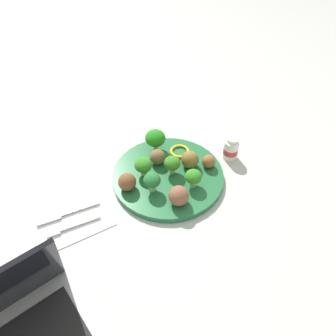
% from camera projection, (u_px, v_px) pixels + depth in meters
% --- Properties ---
extents(ground_plane, '(4.00, 4.00, 0.00)m').
position_uv_depth(ground_plane, '(168.00, 178.00, 0.80)').
color(ground_plane, '#B2B2AD').
extents(plate, '(0.28, 0.28, 0.02)m').
position_uv_depth(plate, '(168.00, 176.00, 0.80)').
color(plate, '#236638').
rests_on(plate, ground_plane).
extents(broccoli_floret_near_rim, '(0.04, 0.04, 0.05)m').
position_uv_depth(broccoli_floret_near_rim, '(193.00, 177.00, 0.74)').
color(broccoli_floret_near_rim, '#A1C577').
rests_on(broccoli_floret_near_rim, plate).
extents(broccoli_floret_front_left, '(0.04, 0.04, 0.05)m').
position_uv_depth(broccoli_floret_front_left, '(152.00, 181.00, 0.73)').
color(broccoli_floret_front_left, '#90CC72').
rests_on(broccoli_floret_front_left, plate).
extents(broccoli_floret_mid_right, '(0.04, 0.04, 0.05)m').
position_uv_depth(broccoli_floret_mid_right, '(143.00, 165.00, 0.77)').
color(broccoli_floret_mid_right, '#A1C168').
rests_on(broccoli_floret_mid_right, plate).
extents(broccoli_floret_back_left, '(0.04, 0.04, 0.05)m').
position_uv_depth(broccoli_floret_back_left, '(173.00, 164.00, 0.77)').
color(broccoli_floret_back_left, '#ADBB67').
rests_on(broccoli_floret_back_left, plate).
extents(broccoli_floret_far_rim, '(0.05, 0.05, 0.06)m').
position_uv_depth(broccoli_floret_far_rim, '(155.00, 138.00, 0.83)').
color(broccoli_floret_far_rim, '#A8CF83').
rests_on(broccoli_floret_far_rim, plate).
extents(meatball_mid_left, '(0.04, 0.04, 0.04)m').
position_uv_depth(meatball_mid_left, '(127.00, 182.00, 0.74)').
color(meatball_mid_left, brown).
rests_on(meatball_mid_left, plate).
extents(meatball_center, '(0.03, 0.03, 0.03)m').
position_uv_depth(meatball_center, '(209.00, 161.00, 0.80)').
color(meatball_center, brown).
rests_on(meatball_center, plate).
extents(meatball_near_rim, '(0.05, 0.05, 0.05)m').
position_uv_depth(meatball_near_rim, '(179.00, 196.00, 0.71)').
color(meatball_near_rim, brown).
rests_on(meatball_near_rim, plate).
extents(meatball_back_left, '(0.04, 0.04, 0.04)m').
position_uv_depth(meatball_back_left, '(158.00, 157.00, 0.80)').
color(meatball_back_left, brown).
rests_on(meatball_back_left, plate).
extents(meatball_front_right, '(0.04, 0.04, 0.04)m').
position_uv_depth(meatball_front_right, '(190.00, 160.00, 0.79)').
color(meatball_front_right, brown).
rests_on(meatball_front_right, plate).
extents(pepper_ring_center, '(0.07, 0.07, 0.01)m').
position_uv_depth(pepper_ring_center, '(180.00, 151.00, 0.84)').
color(pepper_ring_center, yellow).
rests_on(pepper_ring_center, plate).
extents(napkin, '(0.18, 0.13, 0.01)m').
position_uv_depth(napkin, '(71.00, 220.00, 0.71)').
color(napkin, white).
rests_on(napkin, ground_plane).
extents(fork, '(0.12, 0.02, 0.01)m').
position_uv_depth(fork, '(70.00, 226.00, 0.69)').
color(fork, silver).
rests_on(fork, napkin).
extents(knife, '(0.15, 0.02, 0.01)m').
position_uv_depth(knife, '(65.00, 214.00, 0.71)').
color(knife, silver).
rests_on(knife, napkin).
extents(yogurt_bottle, '(0.04, 0.04, 0.07)m').
position_uv_depth(yogurt_bottle, '(231.00, 149.00, 0.84)').
color(yogurt_bottle, white).
rests_on(yogurt_bottle, ground_plane).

